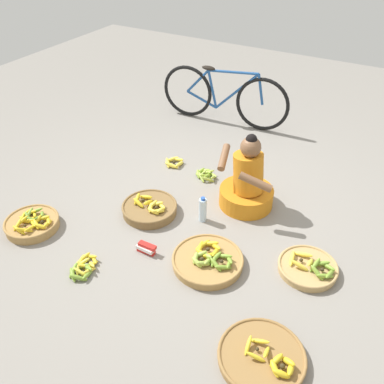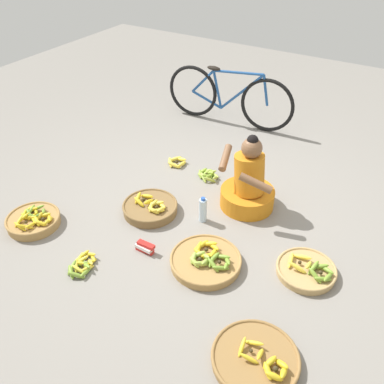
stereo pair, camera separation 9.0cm
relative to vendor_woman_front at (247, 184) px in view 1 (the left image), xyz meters
The scene contains 13 objects.
ground_plane 0.50m from the vendor_woman_front, 136.95° to the right, with size 10.00×10.00×0.00m, color gray.
vendor_woman_front is the anchor object (origin of this frame).
bicycle_leaning 1.79m from the vendor_woman_front, 123.14° to the left, with size 1.70×0.19×0.73m.
banana_basket_front_left 0.95m from the vendor_woman_front, 142.42° to the right, with size 0.52×0.52×0.16m.
banana_basket_front_center 2.01m from the vendor_woman_front, 140.45° to the right, with size 0.49×0.49×0.15m.
banana_basket_near_vendor 0.92m from the vendor_woman_front, 86.39° to the right, with size 0.59×0.59×0.14m.
banana_basket_mid_right 1.69m from the vendor_woman_front, 62.80° to the right, with size 0.58×0.58×0.13m.
banana_basket_front_right 1.00m from the vendor_woman_front, 35.56° to the right, with size 0.48×0.48×0.14m.
loose_bananas_back_left 1.66m from the vendor_woman_front, 118.75° to the right, with size 0.23×0.32×0.09m.
loose_bananas_back_right 0.65m from the vendor_woman_front, 157.76° to the left, with size 0.26×0.23×0.09m.
loose_bananas_mid_left 1.05m from the vendor_woman_front, 164.17° to the left, with size 0.22×0.24×0.08m.
water_bottle 0.50m from the vendor_woman_front, 120.96° to the right, with size 0.07×0.07×0.26m.
packet_carton_stack 1.15m from the vendor_woman_front, 114.28° to the right, with size 0.18×0.07×0.09m.
Camera 1 is at (1.45, -2.78, 2.51)m, focal length 39.09 mm.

